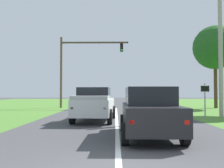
{
  "coord_description": "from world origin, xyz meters",
  "views": [
    {
      "loc": [
        -0.07,
        -4.84,
        1.69
      ],
      "look_at": [
        -0.37,
        17.03,
        2.39
      ],
      "focal_mm": 40.24,
      "sensor_mm": 36.0,
      "label": 1
    }
  ],
  "objects_px": {
    "oak_tree_right": "(215,48)",
    "pickup_truck_lead": "(95,104)",
    "utility_pole_right": "(220,43)",
    "traffic_light": "(79,61)",
    "red_suv_near": "(149,111)",
    "keep_moving_sign": "(205,96)"
  },
  "relations": [
    {
      "from": "red_suv_near",
      "to": "keep_moving_sign",
      "type": "relative_size",
      "value": 2.11
    },
    {
      "from": "traffic_light",
      "to": "keep_moving_sign",
      "type": "bearing_deg",
      "value": -48.59
    },
    {
      "from": "pickup_truck_lead",
      "to": "oak_tree_right",
      "type": "height_order",
      "value": "oak_tree_right"
    },
    {
      "from": "oak_tree_right",
      "to": "utility_pole_right",
      "type": "bearing_deg",
      "value": -109.79
    },
    {
      "from": "red_suv_near",
      "to": "keep_moving_sign",
      "type": "xyz_separation_m",
      "value": [
        4.45,
        6.56,
        0.46
      ]
    },
    {
      "from": "keep_moving_sign",
      "to": "oak_tree_right",
      "type": "height_order",
      "value": "oak_tree_right"
    },
    {
      "from": "traffic_light",
      "to": "oak_tree_right",
      "type": "distance_m",
      "value": 14.64
    },
    {
      "from": "pickup_truck_lead",
      "to": "traffic_light",
      "type": "relative_size",
      "value": 0.66
    },
    {
      "from": "red_suv_near",
      "to": "traffic_light",
      "type": "distance_m",
      "value": 18.75
    },
    {
      "from": "pickup_truck_lead",
      "to": "keep_moving_sign",
      "type": "relative_size",
      "value": 2.23
    },
    {
      "from": "oak_tree_right",
      "to": "pickup_truck_lead",
      "type": "bearing_deg",
      "value": -134.44
    },
    {
      "from": "red_suv_near",
      "to": "oak_tree_right",
      "type": "bearing_deg",
      "value": 61.38
    },
    {
      "from": "oak_tree_right",
      "to": "utility_pole_right",
      "type": "relative_size",
      "value": 0.87
    },
    {
      "from": "traffic_light",
      "to": "oak_tree_right",
      "type": "bearing_deg",
      "value": -1.66
    },
    {
      "from": "pickup_truck_lead",
      "to": "utility_pole_right",
      "type": "xyz_separation_m",
      "value": [
        8.37,
        2.47,
        4.07
      ]
    },
    {
      "from": "pickup_truck_lead",
      "to": "keep_moving_sign",
      "type": "bearing_deg",
      "value": 12.1
    },
    {
      "from": "keep_moving_sign",
      "to": "oak_tree_right",
      "type": "relative_size",
      "value": 0.26
    },
    {
      "from": "pickup_truck_lead",
      "to": "utility_pole_right",
      "type": "height_order",
      "value": "utility_pole_right"
    },
    {
      "from": "traffic_light",
      "to": "red_suv_near",
      "type": "bearing_deg",
      "value": -73.39
    },
    {
      "from": "pickup_truck_lead",
      "to": "utility_pole_right",
      "type": "bearing_deg",
      "value": 16.47
    },
    {
      "from": "utility_pole_right",
      "to": "keep_moving_sign",
      "type": "bearing_deg",
      "value": -145.57
    },
    {
      "from": "red_suv_near",
      "to": "keep_moving_sign",
      "type": "bearing_deg",
      "value": 55.82
    }
  ]
}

